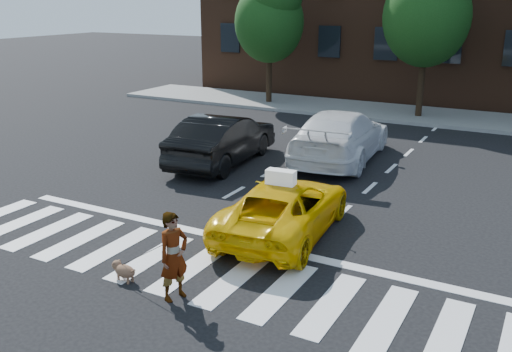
# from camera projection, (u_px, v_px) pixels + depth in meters

# --- Properties ---
(ground) EXTENTS (120.00, 120.00, 0.00)m
(ground) POSITION_uv_depth(u_px,v_px,m) (191.00, 268.00, 11.42)
(ground) COLOR black
(ground) RESTS_ON ground
(crosswalk) EXTENTS (13.00, 2.40, 0.01)m
(crosswalk) POSITION_uv_depth(u_px,v_px,m) (191.00, 268.00, 11.42)
(crosswalk) COLOR silver
(crosswalk) RESTS_ON ground
(stop_line) EXTENTS (12.00, 0.30, 0.01)m
(stop_line) POSITION_uv_depth(u_px,v_px,m) (232.00, 239.00, 12.76)
(stop_line) COLOR silver
(stop_line) RESTS_ON ground
(sidewalk_far) EXTENTS (30.00, 4.00, 0.15)m
(sidewalk_far) POSITION_uv_depth(u_px,v_px,m) (410.00, 114.00, 26.07)
(sidewalk_far) COLOR slate
(sidewalk_far) RESTS_ON ground
(tree_left) EXTENTS (3.39, 3.38, 6.50)m
(tree_left) POSITION_uv_depth(u_px,v_px,m) (270.00, 14.00, 27.51)
(tree_left) COLOR black
(tree_left) RESTS_ON ground
(tree_mid) EXTENTS (3.69, 3.69, 7.10)m
(tree_mid) POSITION_uv_depth(u_px,v_px,m) (428.00, 6.00, 23.97)
(tree_mid) COLOR black
(tree_mid) RESTS_ON ground
(taxi) EXTENTS (2.48, 4.66, 1.25)m
(taxi) POSITION_uv_depth(u_px,v_px,m) (284.00, 208.00, 12.94)
(taxi) COLOR #EDB604
(taxi) RESTS_ON ground
(black_sedan) EXTENTS (2.12, 5.03, 1.61)m
(black_sedan) POSITION_uv_depth(u_px,v_px,m) (223.00, 139.00, 18.41)
(black_sedan) COLOR black
(black_sedan) RESTS_ON ground
(white_suv) EXTENTS (2.85, 5.93, 1.67)m
(white_suv) POSITION_uv_depth(u_px,v_px,m) (340.00, 136.00, 18.78)
(white_suv) COLOR silver
(white_suv) RESTS_ON ground
(woman) EXTENTS (0.55, 0.69, 1.64)m
(woman) POSITION_uv_depth(u_px,v_px,m) (174.00, 256.00, 10.05)
(woman) COLOR #999999
(woman) RESTS_ON ground
(dog) EXTENTS (0.64, 0.30, 0.36)m
(dog) POSITION_uv_depth(u_px,v_px,m) (123.00, 270.00, 10.88)
(dog) COLOR #97784D
(dog) RESTS_ON ground
(taxi_sign) EXTENTS (0.67, 0.34, 0.32)m
(taxi_sign) POSITION_uv_depth(u_px,v_px,m) (281.00, 177.00, 12.53)
(taxi_sign) COLOR white
(taxi_sign) RESTS_ON taxi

